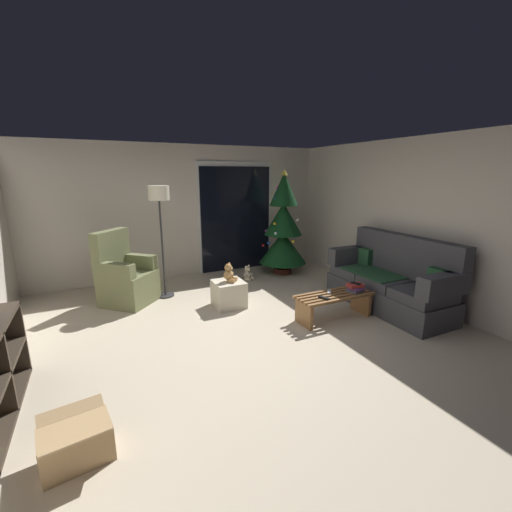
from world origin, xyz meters
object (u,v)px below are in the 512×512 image
(teddy_bear_honey, at_px, (229,274))
(armchair, at_px, (126,278))
(couch, at_px, (391,282))
(floor_lamp, at_px, (159,204))
(coffee_table, at_px, (334,302))
(book_stack, at_px, (355,288))
(remote_silver, at_px, (329,292))
(remote_black, at_px, (324,298))
(cardboard_box_open_near_shelf, at_px, (77,444))
(cell_phone, at_px, (356,283))
(ottoman, at_px, (229,294))
(teddy_bear_cream_by_tree, at_px, (248,274))
(christmas_tree, at_px, (283,229))

(teddy_bear_honey, bearing_deg, armchair, 148.64)
(couch, relative_size, floor_lamp, 1.09)
(coffee_table, distance_m, armchair, 3.15)
(book_stack, bearing_deg, remote_silver, 158.07)
(remote_black, xyz_separation_m, cardboard_box_open_near_shelf, (-2.87, -1.05, -0.23))
(couch, xyz_separation_m, remote_black, (-1.27, -0.06, -0.03))
(remote_black, bearing_deg, teddy_bear_honey, -72.24)
(floor_lamp, distance_m, cardboard_box_open_near_shelf, 3.54)
(cell_phone, height_order, armchair, armchair)
(remote_silver, xyz_separation_m, ottoman, (-1.11, 0.98, -0.18))
(coffee_table, distance_m, ottoman, 1.56)
(coffee_table, distance_m, cardboard_box_open_near_shelf, 3.31)
(cell_phone, xyz_separation_m, teddy_bear_honey, (-1.45, 1.10, 0.03))
(coffee_table, relative_size, remote_black, 7.05)
(remote_silver, bearing_deg, teddy_bear_cream_by_tree, -37.81)
(remote_black, distance_m, cell_phone, 0.57)
(coffee_table, height_order, christmas_tree, christmas_tree)
(floor_lamp, distance_m, teddy_bear_honey, 1.54)
(remote_silver, distance_m, cardboard_box_open_near_shelf, 3.32)
(remote_silver, height_order, teddy_bear_cream_by_tree, remote_silver)
(armchair, bearing_deg, christmas_tree, 6.59)
(book_stack, bearing_deg, ottoman, 142.57)
(coffee_table, xyz_separation_m, book_stack, (0.31, -0.06, 0.18))
(armchair, height_order, teddy_bear_cream_by_tree, armchair)
(coffee_table, xyz_separation_m, remote_black, (-0.24, -0.08, 0.13))
(book_stack, distance_m, cell_phone, 0.07)
(teddy_bear_cream_by_tree, bearing_deg, couch, -56.89)
(couch, height_order, coffee_table, couch)
(teddy_bear_cream_by_tree, bearing_deg, cell_phone, -72.72)
(book_stack, bearing_deg, armchair, 145.45)
(floor_lamp, xyz_separation_m, teddy_bear_honey, (0.79, -0.87, -0.99))
(christmas_tree, distance_m, cardboard_box_open_near_shelf, 4.99)
(ottoman, relative_size, cardboard_box_open_near_shelf, 0.87)
(cardboard_box_open_near_shelf, bearing_deg, cell_phone, 17.45)
(christmas_tree, distance_m, teddy_bear_cream_by_tree, 1.15)
(remote_black, height_order, ottoman, ottoman)
(cell_phone, distance_m, christmas_tree, 2.33)
(remote_black, distance_m, remote_silver, 0.27)
(couch, height_order, floor_lamp, floor_lamp)
(cell_phone, relative_size, ottoman, 0.33)
(coffee_table, xyz_separation_m, remote_silver, (-0.03, 0.08, 0.13))
(remote_silver, bearing_deg, cell_phone, -157.61)
(remote_black, bearing_deg, cardboard_box_open_near_shelf, -0.54)
(remote_silver, bearing_deg, ottoman, 1.88)
(couch, bearing_deg, teddy_bear_cream_by_tree, 123.11)
(remote_black, height_order, cell_phone, cell_phone)
(couch, xyz_separation_m, armchair, (-3.55, 1.91, 0.00))
(cell_phone, height_order, floor_lamp, floor_lamp)
(teddy_bear_honey, bearing_deg, floor_lamp, 132.40)
(remote_black, bearing_deg, coffee_table, 177.66)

